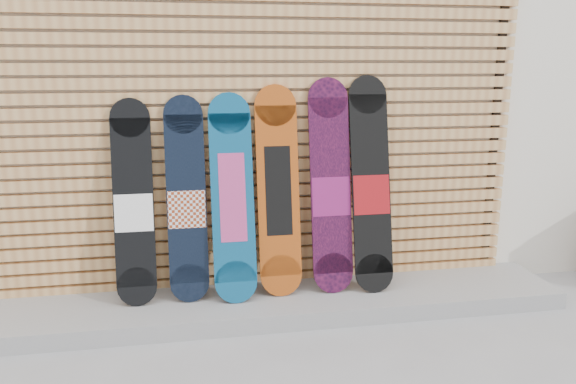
% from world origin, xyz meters
% --- Properties ---
extents(ground, '(80.00, 80.00, 0.00)m').
position_xyz_m(ground, '(0.00, 0.00, 0.00)').
color(ground, '#959598').
rests_on(ground, ground).
extents(building, '(12.00, 5.00, 3.60)m').
position_xyz_m(building, '(0.50, 3.50, 1.80)').
color(building, white).
rests_on(building, ground).
extents(concrete_step, '(4.60, 0.70, 0.12)m').
position_xyz_m(concrete_step, '(-0.15, 0.68, 0.06)').
color(concrete_step, gray).
rests_on(concrete_step, ground).
extents(slat_wall, '(4.26, 0.08, 2.29)m').
position_xyz_m(slat_wall, '(-0.15, 0.97, 1.21)').
color(slat_wall, tan).
rests_on(slat_wall, ground).
extents(snowboard_0, '(0.27, 0.30, 1.38)m').
position_xyz_m(snowboard_0, '(-0.86, 0.79, 0.80)').
color(snowboard_0, black).
rests_on(snowboard_0, concrete_step).
extents(snowboard_1, '(0.27, 0.30, 1.40)m').
position_xyz_m(snowboard_1, '(-0.50, 0.79, 0.81)').
color(snowboard_1, black).
rests_on(snowboard_1, concrete_step).
extents(snowboard_2, '(0.29, 0.37, 1.42)m').
position_xyz_m(snowboard_2, '(-0.19, 0.76, 0.83)').
color(snowboard_2, navy).
rests_on(snowboard_2, concrete_step).
extents(snowboard_3, '(0.30, 0.31, 1.47)m').
position_xyz_m(snowboard_3, '(0.13, 0.79, 0.85)').
color(snowboard_3, '#A94612').
rests_on(snowboard_3, concrete_step).
extents(snowboard_4, '(0.29, 0.32, 1.51)m').
position_xyz_m(snowboard_4, '(0.51, 0.78, 0.86)').
color(snowboard_4, black).
rests_on(snowboard_4, concrete_step).
extents(snowboard_5, '(0.28, 0.37, 1.53)m').
position_xyz_m(snowboard_5, '(0.80, 0.76, 0.87)').
color(snowboard_5, black).
rests_on(snowboard_5, concrete_step).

